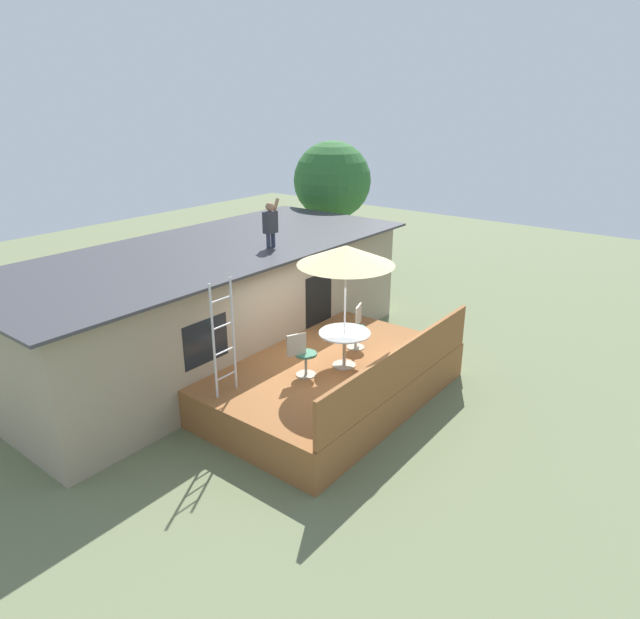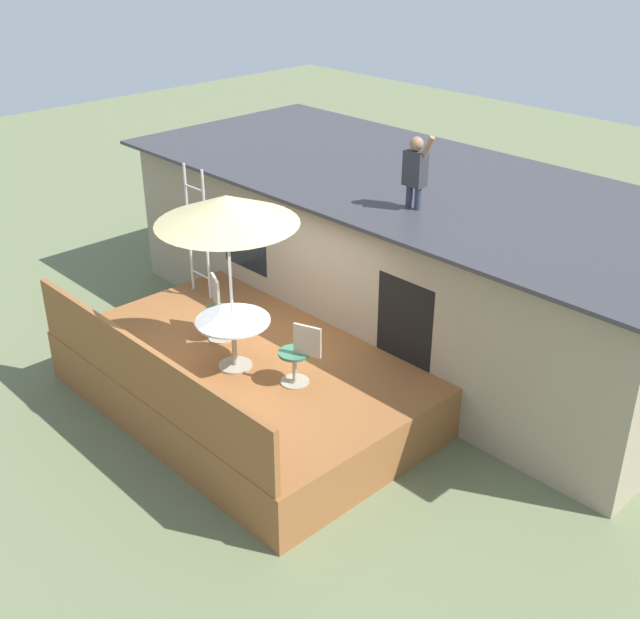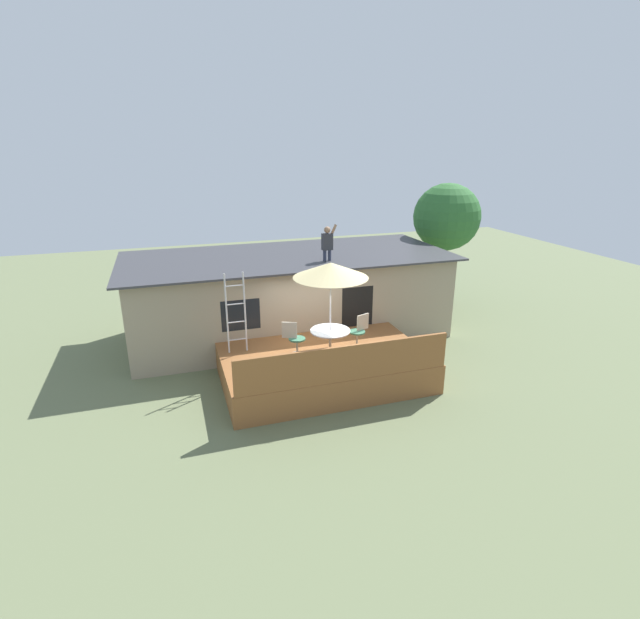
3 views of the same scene
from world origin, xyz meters
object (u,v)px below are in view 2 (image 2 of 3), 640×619
Objects in this scene: step_ladder at (197,232)px; person_figure at (416,168)px; patio_chair_right at (299,354)px; patio_umbrella at (227,210)px; patio_table at (233,330)px; patio_chair_left at (218,309)px.

person_figure reaches higher than step_ladder.
patio_umbrella is at bearing -0.00° from patio_chair_right.
patio_table is 0.41× the size of patio_umbrella.
person_figure is at bearing -107.46° from patio_chair_right.
patio_table is 1.76m from patio_umbrella.
patio_chair_left is (-0.87, 0.39, -1.89)m from patio_umbrella.
patio_umbrella is 2.76× the size of patio_chair_right.
patio_table is 3.45m from person_figure.
patio_chair_right is at bearing 23.10° from patio_chair_left.
step_ladder is 1.68m from patio_chair_left.
patio_chair_left is 1.83m from patio_chair_right.
person_figure is at bearing 28.14° from step_ladder.
patio_table is at bearing -25.34° from step_ladder.
person_figure is at bearing 72.73° from patio_table.
person_figure is (0.85, 2.73, 0.17)m from patio_umbrella.
patio_chair_left is (-0.87, 0.39, -0.13)m from patio_table.
patio_umbrella is 2.87m from person_figure.
step_ladder reaches higher than patio_chair_left.
patio_chair_left is (-1.71, -2.34, -2.06)m from person_figure.
patio_umbrella reaches higher than patio_chair_right.
patio_chair_right reaches higher than patio_table.
person_figure is at bearing 78.04° from patio_chair_left.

